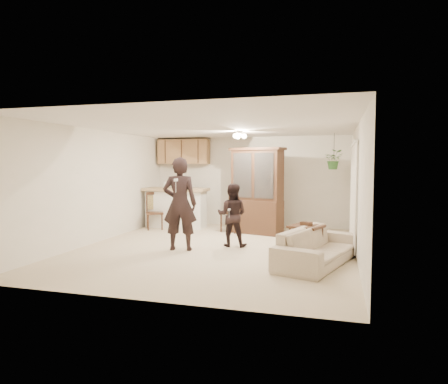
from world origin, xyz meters
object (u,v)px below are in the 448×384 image
(adult, at_px, (180,206))
(chair_bar, at_px, (155,219))
(china_hutch, at_px, (257,191))
(side_table, at_px, (306,241))
(sofa, at_px, (318,243))
(child, at_px, (232,215))
(chair_hutch_left, at_px, (232,219))
(chair_hutch_right, at_px, (248,217))

(adult, height_order, chair_bar, adult)
(china_hutch, height_order, side_table, china_hutch)
(adult, height_order, china_hutch, china_hutch)
(sofa, xyz_separation_m, side_table, (-0.23, 0.46, -0.05))
(child, bearing_deg, sofa, 145.94)
(china_hutch, bearing_deg, chair_bar, -162.52)
(sofa, height_order, side_table, sofa)
(adult, relative_size, child, 1.33)
(side_table, height_order, chair_hutch_left, chair_hutch_left)
(adult, bearing_deg, side_table, 168.16)
(sofa, distance_m, chair_hutch_right, 4.19)
(child, height_order, chair_bar, child)
(china_hutch, distance_m, chair_hutch_left, 1.00)
(side_table, relative_size, chair_hutch_right, 0.72)
(sofa, xyz_separation_m, chair_hutch_left, (-2.28, 2.84, -0.05))
(sofa, height_order, child, child)
(sofa, height_order, chair_hutch_left, chair_hutch_left)
(chair_hutch_right, bearing_deg, chair_bar, -1.40)
(sofa, bearing_deg, child, 77.49)
(china_hutch, xyz_separation_m, chair_hutch_right, (-0.42, 0.89, -0.78))
(adult, bearing_deg, child, -156.97)
(sofa, relative_size, side_table, 2.63)
(china_hutch, xyz_separation_m, chair_hutch_left, (-0.66, 0.07, -0.74))
(side_table, relative_size, chair_hutch_left, 0.63)
(adult, xyz_separation_m, chair_hutch_left, (0.46, 2.41, -0.58))
(sofa, relative_size, adult, 1.04)
(child, height_order, china_hutch, china_hutch)
(child, xyz_separation_m, china_hutch, (0.21, 1.69, 0.38))
(chair_bar, bearing_deg, sofa, -61.12)
(china_hutch, height_order, chair_bar, china_hutch)
(child, relative_size, chair_bar, 1.37)
(adult, xyz_separation_m, chair_bar, (-1.64, 2.24, -0.62))
(chair_bar, height_order, chair_hutch_left, chair_hutch_left)
(sofa, bearing_deg, side_table, 45.08)
(chair_bar, bearing_deg, chair_hutch_right, -6.78)
(adult, relative_size, china_hutch, 0.84)
(china_hutch, distance_m, side_table, 2.80)
(side_table, bearing_deg, child, 158.53)
(chair_hutch_left, xyz_separation_m, chair_hutch_right, (0.24, 0.82, -0.04))
(china_hutch, relative_size, chair_hutch_right, 2.17)
(adult, xyz_separation_m, child, (0.92, 0.66, -0.22))
(sofa, distance_m, child, 2.14)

